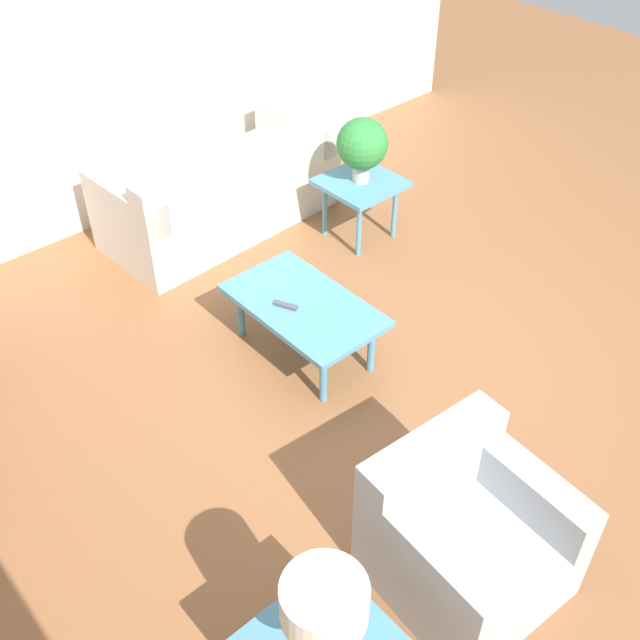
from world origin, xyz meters
The scene contains 9 objects.
ground_plane centered at (0.00, 0.00, 0.00)m, with size 14.00×14.00×0.00m, color #8E5B38.
wall_right centered at (3.06, 0.00, 1.35)m, with size 0.12×7.20×2.70m.
sofa centered at (2.26, -0.21, 0.32)m, with size 0.98×1.99×0.84m.
armchair centered at (-1.15, 0.84, 0.31)m, with size 0.87×0.86×0.78m.
coffee_table centered at (0.63, 0.33, 0.37)m, with size 1.06×0.62×0.42m.
side_table_plant centered at (1.42, -0.94, 0.44)m, with size 0.59×0.59×0.51m.
potted_plant centered at (1.42, -0.94, 0.82)m, with size 0.40×0.40×0.52m.
table_lamp centered at (-1.20, 1.78, 0.83)m, with size 0.34×0.34×0.45m.
remote_control centered at (0.68, 0.44, 0.43)m, with size 0.16×0.10×0.02m.
Camera 1 is at (-2.28, 2.76, 3.45)m, focal length 42.00 mm.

